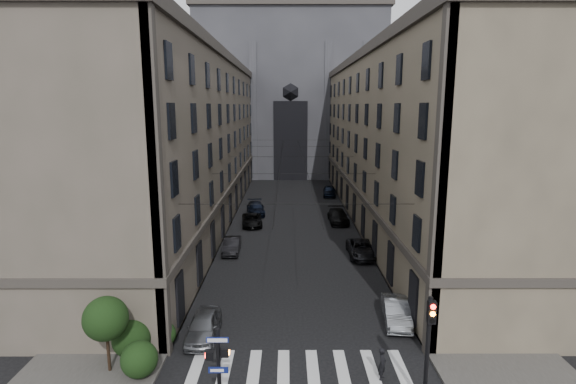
{
  "coord_description": "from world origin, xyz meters",
  "views": [
    {
      "loc": [
        -0.55,
        -15.99,
        13.26
      ],
      "look_at": [
        -0.51,
        10.82,
        8.07
      ],
      "focal_mm": 28.0,
      "sensor_mm": 36.0,
      "label": 1
    }
  ],
  "objects_px": {
    "traffic_light_right": "(429,339)",
    "car_right_midnear": "(361,249)",
    "pedestrian_signal_left": "(218,365)",
    "car_left_midfar": "(252,220)",
    "car_left_near": "(203,326)",
    "gothic_tower": "(290,82)",
    "car_left_midnear": "(232,245)",
    "car_right_far": "(329,191)",
    "car_left_far": "(256,208)",
    "car_right_midfar": "(338,216)",
    "pedestrian": "(382,364)",
    "car_right_near": "(396,312)"
  },
  "relations": [
    {
      "from": "car_left_near",
      "to": "gothic_tower",
      "type": "bearing_deg",
      "value": 85.37
    },
    {
      "from": "traffic_light_right",
      "to": "car_right_midnear",
      "type": "relative_size",
      "value": 1.04
    },
    {
      "from": "car_right_midfar",
      "to": "car_right_far",
      "type": "relative_size",
      "value": 1.15
    },
    {
      "from": "pedestrian_signal_left",
      "to": "car_right_far",
      "type": "bearing_deg",
      "value": 79.12
    },
    {
      "from": "car_right_near",
      "to": "car_right_far",
      "type": "height_order",
      "value": "car_right_far"
    },
    {
      "from": "car_left_midnear",
      "to": "car_right_midnear",
      "type": "height_order",
      "value": "car_right_midnear"
    },
    {
      "from": "car_left_midnear",
      "to": "car_right_near",
      "type": "relative_size",
      "value": 0.96
    },
    {
      "from": "car_left_near",
      "to": "car_left_midnear",
      "type": "xyz_separation_m",
      "value": [
        -0.24,
        15.28,
        -0.05
      ]
    },
    {
      "from": "car_left_midnear",
      "to": "car_left_midfar",
      "type": "xyz_separation_m",
      "value": [
        1.14,
        9.35,
        -0.03
      ]
    },
    {
      "from": "car_left_near",
      "to": "pedestrian",
      "type": "distance_m",
      "value": 10.33
    },
    {
      "from": "car_right_midnear",
      "to": "car_right_midfar",
      "type": "bearing_deg",
      "value": 94.35
    },
    {
      "from": "car_left_near",
      "to": "car_right_far",
      "type": "relative_size",
      "value": 0.95
    },
    {
      "from": "car_right_near",
      "to": "car_left_midnear",
      "type": "bearing_deg",
      "value": 137.78
    },
    {
      "from": "car_left_midfar",
      "to": "car_left_far",
      "type": "xyz_separation_m",
      "value": [
        0.02,
        5.39,
        0.09
      ]
    },
    {
      "from": "gothic_tower",
      "to": "car_right_midfar",
      "type": "height_order",
      "value": "gothic_tower"
    },
    {
      "from": "car_left_midfar",
      "to": "car_right_midnear",
      "type": "height_order",
      "value": "car_right_midnear"
    },
    {
      "from": "traffic_light_right",
      "to": "car_left_midnear",
      "type": "relative_size",
      "value": 1.25
    },
    {
      "from": "pedestrian_signal_left",
      "to": "car_left_midfar",
      "type": "bearing_deg",
      "value": 91.83
    },
    {
      "from": "car_left_near",
      "to": "car_right_near",
      "type": "relative_size",
      "value": 1.0
    },
    {
      "from": "car_left_midnear",
      "to": "car_left_midfar",
      "type": "distance_m",
      "value": 9.42
    },
    {
      "from": "car_left_far",
      "to": "pedestrian",
      "type": "height_order",
      "value": "pedestrian"
    },
    {
      "from": "car_right_midnear",
      "to": "car_right_far",
      "type": "relative_size",
      "value": 1.11
    },
    {
      "from": "pedestrian_signal_left",
      "to": "car_right_near",
      "type": "bearing_deg",
      "value": 40.66
    },
    {
      "from": "car_left_midnear",
      "to": "gothic_tower",
      "type": "bearing_deg",
      "value": 82.34
    },
    {
      "from": "car_left_midfar",
      "to": "car_right_midnear",
      "type": "relative_size",
      "value": 0.95
    },
    {
      "from": "car_right_far",
      "to": "car_left_near",
      "type": "bearing_deg",
      "value": -100.69
    },
    {
      "from": "gothic_tower",
      "to": "car_right_far",
      "type": "height_order",
      "value": "gothic_tower"
    },
    {
      "from": "car_left_midfar",
      "to": "car_right_near",
      "type": "xyz_separation_m",
      "value": [
        10.71,
        -22.78,
        0.05
      ]
    },
    {
      "from": "car_right_midfar",
      "to": "car_left_midfar",
      "type": "bearing_deg",
      "value": -173.34
    },
    {
      "from": "car_right_far",
      "to": "traffic_light_right",
      "type": "bearing_deg",
      "value": -85.79
    },
    {
      "from": "pedestrian",
      "to": "car_left_midfar",
      "type": "bearing_deg",
      "value": 37.55
    },
    {
      "from": "car_left_near",
      "to": "car_left_midfar",
      "type": "distance_m",
      "value": 24.65
    },
    {
      "from": "pedestrian_signal_left",
      "to": "car_left_midnear",
      "type": "xyz_separation_m",
      "value": [
        -2.13,
        21.78,
        -1.64
      ]
    },
    {
      "from": "gothic_tower",
      "to": "car_left_near",
      "type": "xyz_separation_m",
      "value": [
        -5.41,
        -66.96,
        -17.07
      ]
    },
    {
      "from": "car_left_midnear",
      "to": "car_left_far",
      "type": "height_order",
      "value": "car_left_far"
    },
    {
      "from": "car_left_near",
      "to": "car_right_far",
      "type": "height_order",
      "value": "car_right_far"
    },
    {
      "from": "car_left_near",
      "to": "car_left_midfar",
      "type": "relative_size",
      "value": 0.9
    },
    {
      "from": "car_right_near",
      "to": "car_right_midfar",
      "type": "distance_m",
      "value": 24.15
    },
    {
      "from": "car_right_midnear",
      "to": "car_left_midnear",
      "type": "bearing_deg",
      "value": 175.39
    },
    {
      "from": "pedestrian_signal_left",
      "to": "pedestrian",
      "type": "height_order",
      "value": "pedestrian_signal_left"
    },
    {
      "from": "gothic_tower",
      "to": "car_right_midnear",
      "type": "bearing_deg",
      "value": -83.47
    },
    {
      "from": "car_right_far",
      "to": "pedestrian_signal_left",
      "type": "bearing_deg",
      "value": -96.56
    },
    {
      "from": "car_left_near",
      "to": "traffic_light_right",
      "type": "bearing_deg",
      "value": -28.92
    },
    {
      "from": "car_left_midfar",
      "to": "car_left_far",
      "type": "relative_size",
      "value": 0.92
    },
    {
      "from": "car_right_midfar",
      "to": "gothic_tower",
      "type": "bearing_deg",
      "value": 96.14
    },
    {
      "from": "traffic_light_right",
      "to": "car_right_far",
      "type": "xyz_separation_m",
      "value": [
        0.09,
        47.46,
        -2.52
      ]
    },
    {
      "from": "car_left_midfar",
      "to": "car_right_near",
      "type": "bearing_deg",
      "value": -70.69
    },
    {
      "from": "traffic_light_right",
      "to": "car_left_midnear",
      "type": "xyz_separation_m",
      "value": [
        -11.24,
        21.36,
        -2.6
      ]
    },
    {
      "from": "pedestrian_signal_left",
      "to": "pedestrian",
      "type": "distance_m",
      "value": 8.15
    },
    {
      "from": "car_right_midnear",
      "to": "pedestrian",
      "type": "relative_size",
      "value": 3.07
    }
  ]
}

